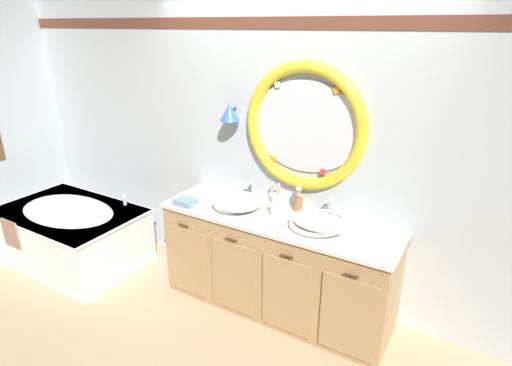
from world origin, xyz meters
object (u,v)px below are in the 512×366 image
at_px(sink_basin_left, 238,202).
at_px(toothbrush_holder_right, 298,203).
at_px(soap_dispenser, 274,208).
at_px(sink_basin_right, 319,222).
at_px(toothbrush_holder_left, 276,198).
at_px(bathtub, 71,230).
at_px(folded_hand_towel, 185,202).

bearing_deg(sink_basin_left, toothbrush_holder_right, 25.53).
bearing_deg(soap_dispenser, sink_basin_right, -2.92).
height_order(toothbrush_holder_left, toothbrush_holder_right, toothbrush_holder_right).
height_order(bathtub, soap_dispenser, soap_dispenser).
height_order(sink_basin_left, toothbrush_holder_right, toothbrush_holder_right).
distance_m(sink_basin_left, soap_dispenser, 0.34).
xyz_separation_m(toothbrush_holder_left, folded_hand_towel, (-0.67, -0.40, -0.03)).
bearing_deg(toothbrush_holder_right, sink_basin_left, -154.47).
xyz_separation_m(bathtub, toothbrush_holder_left, (2.04, 0.61, 0.58)).
bearing_deg(toothbrush_holder_right, soap_dispenser, -121.22).
height_order(bathtub, sink_basin_right, sink_basin_right).
relative_size(bathtub, sink_basin_right, 3.26).
bearing_deg(sink_basin_right, bathtub, -171.66).
relative_size(sink_basin_left, folded_hand_towel, 2.31).
bearing_deg(toothbrush_holder_right, sink_basin_right, -37.92).
distance_m(sink_basin_right, toothbrush_holder_left, 0.55).
bearing_deg(toothbrush_holder_right, toothbrush_holder_left, 175.05).
relative_size(sink_basin_left, toothbrush_holder_left, 2.09).
relative_size(bathtub, sink_basin_left, 3.43).
distance_m(bathtub, toothbrush_holder_left, 2.21).
bearing_deg(soap_dispenser, toothbrush_holder_left, 113.52).
bearing_deg(sink_basin_left, toothbrush_holder_left, 44.27).
bearing_deg(bathtub, folded_hand_towel, 8.58).
relative_size(toothbrush_holder_right, soap_dispenser, 1.36).
height_order(sink_basin_right, folded_hand_towel, sink_basin_right).
bearing_deg(sink_basin_right, sink_basin_left, -180.00).
distance_m(sink_basin_left, toothbrush_holder_left, 0.34).
bearing_deg(toothbrush_holder_left, toothbrush_holder_right, -4.95).
height_order(toothbrush_holder_left, soap_dispenser, toothbrush_holder_left).
xyz_separation_m(sink_basin_left, soap_dispenser, (0.34, 0.02, 0.01)).
xyz_separation_m(bathtub, sink_basin_left, (1.80, 0.37, 0.58)).
relative_size(sink_basin_right, folded_hand_towel, 2.43).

